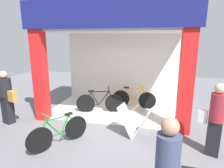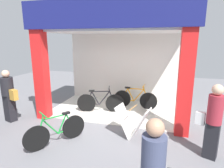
# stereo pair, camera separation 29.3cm
# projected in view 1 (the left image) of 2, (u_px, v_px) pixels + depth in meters

# --- Properties ---
(ground_plane) EXTENTS (17.51, 17.51, 0.00)m
(ground_plane) POSITION_uv_depth(u_px,v_px,m) (107.00, 125.00, 5.88)
(ground_plane) COLOR slate
(ground_plane) RESTS_ON ground
(shop_facade) EXTENTS (4.96, 2.96, 3.66)m
(shop_facade) POSITION_uv_depth(u_px,v_px,m) (116.00, 58.00, 6.70)
(shop_facade) COLOR beige
(shop_facade) RESTS_ON ground
(bicycle_inside_0) EXTENTS (1.67, 0.46, 0.92)m
(bicycle_inside_0) POSITION_uv_depth(u_px,v_px,m) (134.00, 98.00, 7.29)
(bicycle_inside_0) COLOR black
(bicycle_inside_0) RESTS_ON ground
(bicycle_inside_1) EXTENTS (1.66, 0.53, 0.94)m
(bicycle_inside_1) POSITION_uv_depth(u_px,v_px,m) (100.00, 102.00, 6.82)
(bicycle_inside_1) COLOR black
(bicycle_inside_1) RESTS_ON ground
(bicycle_parked_0) EXTENTS (0.95, 1.34, 0.88)m
(bicycle_parked_0) POSITION_uv_depth(u_px,v_px,m) (59.00, 132.00, 4.67)
(bicycle_parked_0) COLOR black
(bicycle_parked_0) RESTS_ON ground
(sandwich_board_sign) EXTENTS (0.96, 0.69, 0.86)m
(sandwich_board_sign) POSITION_uv_depth(u_px,v_px,m) (135.00, 122.00, 5.09)
(sandwich_board_sign) COLOR silver
(sandwich_board_sign) RESTS_ON ground
(pedestrian_0) EXTENTS (0.68, 0.47, 1.67)m
(pedestrian_0) POSITION_uv_depth(u_px,v_px,m) (7.00, 96.00, 5.82)
(pedestrian_0) COLOR black
(pedestrian_0) RESTS_ON ground
(pedestrian_3) EXTENTS (0.56, 0.40, 1.68)m
(pedestrian_3) POSITION_uv_depth(u_px,v_px,m) (215.00, 119.00, 4.18)
(pedestrian_3) COLOR black
(pedestrian_3) RESTS_ON ground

